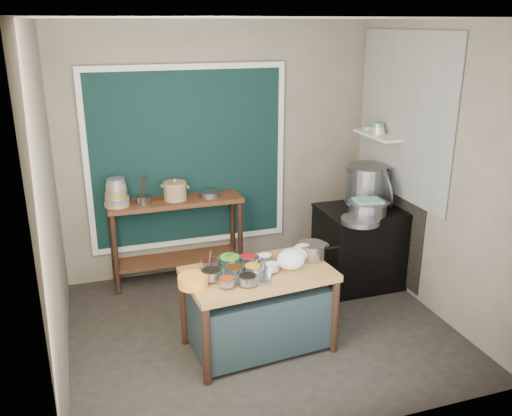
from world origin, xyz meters
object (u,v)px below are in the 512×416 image
object	(u,v)px
back_counter	(177,240)
ceramic_crock	(175,192)
saucepan	(311,251)
steamer	(368,208)
condiment_tray	(240,273)
stock_pot	(367,184)
stove_block	(361,248)
yellow_basin	(193,281)
prep_table	(258,310)
utensil_cup	(144,200)

from	to	relation	value
back_counter	ceramic_crock	xyz separation A→B (m)	(0.00, -0.00, 0.56)
saucepan	steamer	distance (m)	1.07
condiment_tray	ceramic_crock	bearing A→B (deg)	99.16
back_counter	steamer	world-z (taller)	steamer
stock_pot	stove_block	bearing A→B (deg)	-124.01
stock_pot	saucepan	bearing A→B (deg)	-138.31
yellow_basin	steamer	world-z (taller)	steamer
back_counter	stock_pot	xyz separation A→B (m)	(2.05, -0.51, 0.61)
prep_table	yellow_basin	size ratio (longest dim) A/B	5.14
yellow_basin	utensil_cup	size ratio (longest dim) A/B	1.57
condiment_tray	ceramic_crock	world-z (taller)	ceramic_crock
utensil_cup	steamer	bearing A→B (deg)	-21.03
prep_table	saucepan	world-z (taller)	saucepan
saucepan	back_counter	bearing A→B (deg)	127.21
stove_block	saucepan	xyz separation A→B (m)	(-0.94, -0.75, 0.40)
stove_block	stock_pot	world-z (taller)	stock_pot
utensil_cup	stock_pot	world-z (taller)	stock_pot
ceramic_crock	condiment_tray	bearing A→B (deg)	-80.84
prep_table	utensil_cup	distance (m)	1.82
utensil_cup	prep_table	bearing A→B (deg)	-63.32
back_counter	utensil_cup	world-z (taller)	utensil_cup
saucepan	utensil_cup	xyz separation A→B (m)	(-1.30, 1.43, 0.17)
stock_pot	prep_table	bearing A→B (deg)	-146.65
saucepan	steamer	bearing A→B (deg)	37.58
prep_table	utensil_cup	bearing A→B (deg)	111.70
utensil_cup	steamer	distance (m)	2.35
prep_table	stock_pot	size ratio (longest dim) A/B	2.42
yellow_basin	prep_table	bearing A→B (deg)	9.54
steamer	stove_block	bearing A→B (deg)	72.53
ceramic_crock	stock_pot	distance (m)	2.11
prep_table	saucepan	xyz separation A→B (m)	(0.54, 0.10, 0.45)
stove_block	ceramic_crock	size ratio (longest dim) A/B	3.42
condiment_tray	stock_pot	world-z (taller)	stock_pot
back_counter	stove_block	xyz separation A→B (m)	(1.90, -0.73, -0.05)
saucepan	stock_pot	world-z (taller)	stock_pot
stove_block	steamer	bearing A→B (deg)	-107.47
condiment_tray	utensil_cup	distance (m)	1.67
stove_block	steamer	size ratio (longest dim) A/B	2.13
back_counter	condiment_tray	xyz separation A→B (m)	(0.26, -1.59, 0.29)
utensil_cup	ceramic_crock	distance (m)	0.35
stove_block	yellow_basin	world-z (taller)	stove_block
steamer	saucepan	bearing A→B (deg)	-146.59
back_counter	steamer	distance (m)	2.11
prep_table	ceramic_crock	distance (m)	1.76
condiment_tray	saucepan	bearing A→B (deg)	8.76
prep_table	condiment_tray	bearing A→B (deg)	177.63
utensil_cup	stock_pot	size ratio (longest dim) A/B	0.30
condiment_tray	stock_pot	size ratio (longest dim) A/B	1.03
back_counter	stock_pot	size ratio (longest dim) A/B	2.81
ceramic_crock	stock_pot	size ratio (longest dim) A/B	0.51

